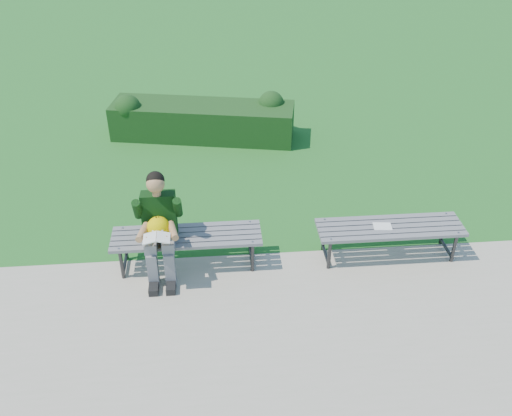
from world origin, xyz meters
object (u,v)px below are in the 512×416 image
Objects in this scene: hedge at (202,119)px; seated_boy at (159,224)px; bench_right at (390,230)px; paper_sheet at (382,226)px; bench_left at (187,239)px.

hedge is 2.47× the size of seated_boy.
bench_right is at bearing 1.43° from seated_boy.
paper_sheet is at bearing 180.00° from bench_right.
seated_boy reaches higher than paper_sheet.
bench_right is 7.63× the size of paper_sheet.
paper_sheet is (2.70, 0.07, -0.24)m from seated_boy.
hedge is 1.80× the size of bench_right.
seated_boy is (-0.30, -0.10, 0.30)m from bench_left.
bench_right is (2.29, -3.65, 0.09)m from hedge.
hedge is at bearing 82.25° from seated_boy.
bench_left reaches higher than paper_sheet.
seated_boy reaches higher than hedge.
bench_left is 7.63× the size of paper_sheet.
bench_right is (2.50, -0.03, 0.00)m from bench_left.
bench_right is 0.12m from paper_sheet.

